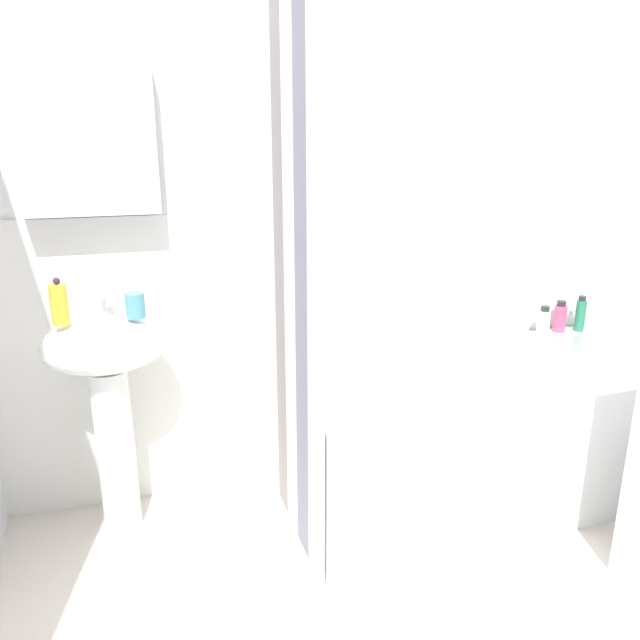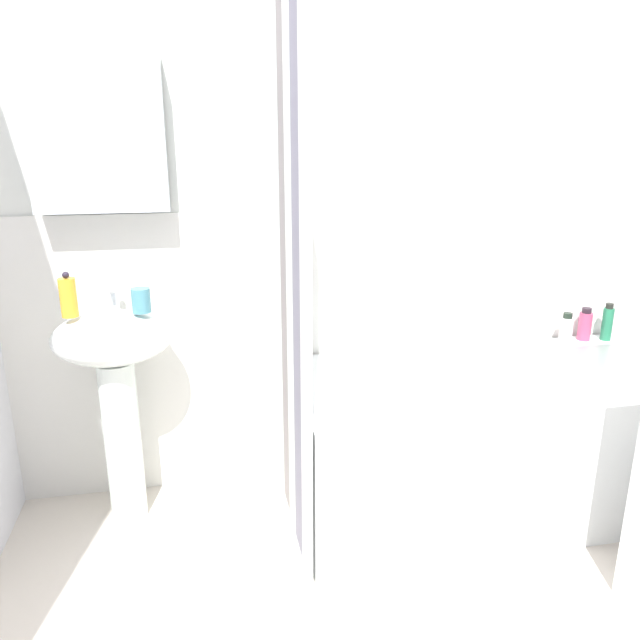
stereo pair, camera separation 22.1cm
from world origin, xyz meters
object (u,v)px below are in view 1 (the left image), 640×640
towel_folded (519,379)px  lotion_bottle (560,317)px  sink (108,379)px  body_wash_bottle (580,315)px  soap_dispenser (59,304)px  shampoo_bottle (544,322)px  bathtub (480,431)px  toothbrush_cup (135,305)px

towel_folded → lotion_bottle: bearing=42.1°
sink → lotion_bottle: sink is taller
body_wash_bottle → sink: bearing=-176.9°
body_wash_bottle → towel_folded: (-0.71, -0.53, -0.04)m
sink → towel_folded: size_ratio=3.51×
soap_dispenser → towel_folded: 1.67m
towel_folded → body_wash_bottle: bearing=36.8°
sink → soap_dispenser: 0.33m
sink → towel_folded: sink is taller
shampoo_bottle → body_wash_bottle: bearing=2.1°
body_wash_bottle → bathtub: bearing=-157.1°
soap_dispenser → toothbrush_cup: (0.25, 0.01, -0.03)m
sink → toothbrush_cup: toothbrush_cup is taller
body_wash_bottle → towel_folded: 0.89m
sink → body_wash_bottle: 2.18m
sink → toothbrush_cup: 0.30m
towel_folded → toothbrush_cup: bearing=163.8°
body_wash_bottle → soap_dispenser: bearing=-176.3°
sink → shampoo_bottle: 1.97m
body_wash_bottle → lotion_bottle: (-0.10, 0.02, -0.01)m
toothbrush_cup → body_wash_bottle: (2.06, 0.14, -0.26)m
sink → body_wash_bottle: (2.18, 0.12, 0.02)m
toothbrush_cup → shampoo_bottle: size_ratio=0.62×
soap_dispenser → lotion_bottle: 2.24m
body_wash_bottle → shampoo_bottle: body_wash_bottle is taller
sink → toothbrush_cup: bearing=-11.9°
soap_dispenser → bathtub: (1.60, -0.15, -0.65)m
soap_dispenser → toothbrush_cup: 0.25m
lotion_bottle → shampoo_bottle: 0.12m
sink → body_wash_bottle: size_ratio=4.92×
body_wash_bottle → shampoo_bottle: (-0.22, -0.01, -0.02)m
shampoo_bottle → sink: bearing=-176.8°
soap_dispenser → shampoo_bottle: size_ratio=1.14×
bathtub → sink: bearing=172.9°
lotion_bottle → sink: bearing=-176.2°
body_wash_bottle → lotion_bottle: bearing=168.3°
towel_folded → shampoo_bottle: bearing=46.5°
body_wash_bottle → shampoo_bottle: size_ratio=1.22×
shampoo_bottle → towel_folded: shampoo_bottle is taller
lotion_bottle → towel_folded: size_ratio=0.62×
toothbrush_cup → towel_folded: 1.44m
toothbrush_cup → body_wash_bottle: bearing=3.9°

